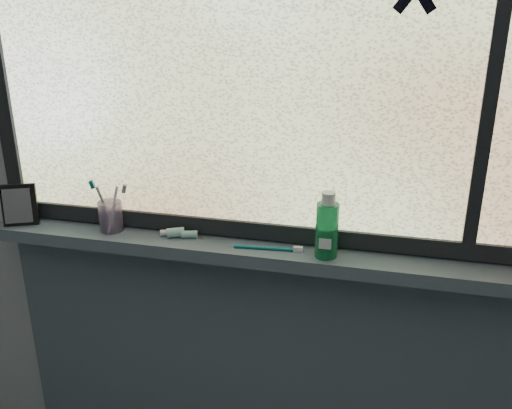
% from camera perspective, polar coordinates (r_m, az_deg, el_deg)
% --- Properties ---
extents(wall_back, '(3.00, 0.01, 2.50)m').
position_cam_1_polar(wall_back, '(1.63, -0.09, 4.33)').
color(wall_back, '#9EA3A8').
rests_on(wall_back, ground).
extents(windowsill, '(1.62, 0.14, 0.04)m').
position_cam_1_polar(windowsill, '(1.66, -0.70, -4.70)').
color(windowsill, '#495661').
rests_on(windowsill, wall_back).
extents(sill_apron, '(1.62, 0.02, 0.98)m').
position_cam_1_polar(sill_apron, '(1.98, -0.20, -17.35)').
color(sill_apron, '#495661').
rests_on(sill_apron, floor).
extents(window_pane, '(1.50, 0.01, 1.00)m').
position_cam_1_polar(window_pane, '(1.55, -0.30, 14.01)').
color(window_pane, silver).
rests_on(window_pane, wall_back).
extents(frame_bottom, '(1.60, 0.03, 0.05)m').
position_cam_1_polar(frame_bottom, '(1.68, -0.30, -2.47)').
color(frame_bottom, black).
rests_on(frame_bottom, windowsill).
extents(frame_mullion, '(0.03, 0.03, 1.00)m').
position_cam_1_polar(frame_mullion, '(1.52, 22.71, 12.27)').
color(frame_mullion, black).
rests_on(frame_mullion, wall_back).
extents(vanity_mirror, '(0.12, 0.09, 0.13)m').
position_cam_1_polar(vanity_mirror, '(1.91, -22.58, -0.02)').
color(vanity_mirror, black).
rests_on(vanity_mirror, windowsill).
extents(toothpaste_tube, '(0.16, 0.09, 0.03)m').
position_cam_1_polar(toothpaste_tube, '(1.71, -7.53, -2.85)').
color(toothpaste_tube, white).
rests_on(toothpaste_tube, windowsill).
extents(toothbrush_cup, '(0.09, 0.09, 0.09)m').
position_cam_1_polar(toothbrush_cup, '(1.78, -14.33, -1.13)').
color(toothbrush_cup, '#B396C7').
rests_on(toothbrush_cup, windowsill).
extents(toothbrush_lying, '(0.21, 0.04, 0.01)m').
position_cam_1_polar(toothbrush_lying, '(1.62, 0.80, -4.29)').
color(toothbrush_lying, '#0C6973').
rests_on(toothbrush_lying, windowsill).
extents(mouthwash_bottle, '(0.08, 0.08, 0.15)m').
position_cam_1_polar(mouthwash_bottle, '(1.56, 7.13, -2.04)').
color(mouthwash_bottle, '#1D9551').
rests_on(mouthwash_bottle, windowsill).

